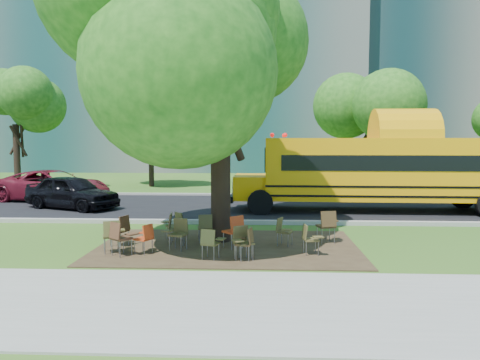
{
  "coord_description": "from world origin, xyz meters",
  "views": [
    {
      "loc": [
        1.92,
        -12.96,
        2.89
      ],
      "look_at": [
        1.13,
        3.91,
        1.46
      ],
      "focal_mm": 35.0,
      "sensor_mm": 36.0,
      "label": 1
    }
  ],
  "objects_px": {
    "chair_5": "(242,240)",
    "bg_car_red": "(53,186)",
    "main_tree": "(220,46)",
    "chair_7": "(309,237)",
    "chair_13": "(328,223)",
    "school_bus": "(399,170)",
    "chair_0": "(112,233)",
    "chair_12": "(283,229)",
    "chair_8": "(121,227)",
    "chair_11": "(235,228)",
    "black_car": "(72,192)",
    "chair_1": "(120,235)",
    "chair_2": "(145,236)",
    "chair_6": "(246,240)",
    "chair_10": "(175,226)",
    "chair_14": "(206,225)",
    "chair_3": "(178,231)",
    "chair_4": "(211,241)",
    "chair_9": "(175,223)"
  },
  "relations": [
    {
      "from": "chair_1",
      "to": "chair_6",
      "type": "bearing_deg",
      "value": 34.15
    },
    {
      "from": "chair_0",
      "to": "chair_7",
      "type": "height_order",
      "value": "chair_0"
    },
    {
      "from": "chair_4",
      "to": "chair_9",
      "type": "bearing_deg",
      "value": 136.59
    },
    {
      "from": "chair_1",
      "to": "chair_3",
      "type": "xyz_separation_m",
      "value": [
        1.31,
        0.72,
        -0.02
      ]
    },
    {
      "from": "chair_6",
      "to": "chair_11",
      "type": "xyz_separation_m",
      "value": [
        -0.34,
        1.18,
        0.07
      ]
    },
    {
      "from": "chair_5",
      "to": "chair_6",
      "type": "relative_size",
      "value": 1.04
    },
    {
      "from": "chair_3",
      "to": "bg_car_red",
      "type": "relative_size",
      "value": 0.16
    },
    {
      "from": "chair_8",
      "to": "bg_car_red",
      "type": "xyz_separation_m",
      "value": [
        -6.04,
        9.17,
        0.21
      ]
    },
    {
      "from": "main_tree",
      "to": "chair_3",
      "type": "relative_size",
      "value": 10.73
    },
    {
      "from": "chair_11",
      "to": "chair_12",
      "type": "bearing_deg",
      "value": -24.52
    },
    {
      "from": "chair_2",
      "to": "chair_9",
      "type": "height_order",
      "value": "chair_9"
    },
    {
      "from": "chair_2",
      "to": "chair_9",
      "type": "relative_size",
      "value": 0.98
    },
    {
      "from": "chair_1",
      "to": "chair_2",
      "type": "relative_size",
      "value": 1.12
    },
    {
      "from": "school_bus",
      "to": "chair_5",
      "type": "relative_size",
      "value": 14.7
    },
    {
      "from": "main_tree",
      "to": "chair_7",
      "type": "height_order",
      "value": "main_tree"
    },
    {
      "from": "chair_7",
      "to": "chair_14",
      "type": "relative_size",
      "value": 0.95
    },
    {
      "from": "black_car",
      "to": "chair_11",
      "type": "bearing_deg",
      "value": -109.67
    },
    {
      "from": "chair_13",
      "to": "school_bus",
      "type": "bearing_deg",
      "value": 44.68
    },
    {
      "from": "chair_0",
      "to": "chair_12",
      "type": "distance_m",
      "value": 4.5
    },
    {
      "from": "chair_3",
      "to": "chair_8",
      "type": "xyz_separation_m",
      "value": [
        -1.61,
        0.38,
        0.01
      ]
    },
    {
      "from": "main_tree",
      "to": "chair_11",
      "type": "relative_size",
      "value": 9.95
    },
    {
      "from": "main_tree",
      "to": "chair_10",
      "type": "xyz_separation_m",
      "value": [
        -1.21,
        -0.6,
        -4.94
      ]
    },
    {
      "from": "black_car",
      "to": "chair_9",
      "type": "bearing_deg",
      "value": -113.04
    },
    {
      "from": "chair_0",
      "to": "chair_9",
      "type": "distance_m",
      "value": 2.16
    },
    {
      "from": "chair_5",
      "to": "bg_car_red",
      "type": "bearing_deg",
      "value": -78.33
    },
    {
      "from": "chair_10",
      "to": "black_car",
      "type": "relative_size",
      "value": 0.21
    },
    {
      "from": "chair_14",
      "to": "bg_car_red",
      "type": "distance_m",
      "value": 11.94
    },
    {
      "from": "chair_11",
      "to": "black_car",
      "type": "distance_m",
      "value": 10.05
    },
    {
      "from": "main_tree",
      "to": "chair_8",
      "type": "bearing_deg",
      "value": -163.62
    },
    {
      "from": "chair_2",
      "to": "chair_9",
      "type": "xyz_separation_m",
      "value": [
        0.43,
        1.75,
        0.01
      ]
    },
    {
      "from": "chair_4",
      "to": "chair_9",
      "type": "xyz_separation_m",
      "value": [
        -1.28,
        2.26,
        0.02
      ]
    },
    {
      "from": "school_bus",
      "to": "chair_10",
      "type": "xyz_separation_m",
      "value": [
        -7.89,
        -6.43,
        -1.17
      ]
    },
    {
      "from": "chair_1",
      "to": "chair_7",
      "type": "distance_m",
      "value": 4.71
    },
    {
      "from": "chair_5",
      "to": "chair_12",
      "type": "bearing_deg",
      "value": -154.32
    },
    {
      "from": "chair_3",
      "to": "chair_5",
      "type": "xyz_separation_m",
      "value": [
        1.72,
        -0.93,
        -0.01
      ]
    },
    {
      "from": "chair_1",
      "to": "chair_12",
      "type": "relative_size",
      "value": 1.12
    },
    {
      "from": "chair_10",
      "to": "black_car",
      "type": "bearing_deg",
      "value": -144.85
    },
    {
      "from": "school_bus",
      "to": "chair_8",
      "type": "bearing_deg",
      "value": -143.38
    },
    {
      "from": "chair_5",
      "to": "chair_10",
      "type": "height_order",
      "value": "chair_10"
    },
    {
      "from": "main_tree",
      "to": "chair_7",
      "type": "relative_size",
      "value": 11.56
    },
    {
      "from": "chair_4",
      "to": "main_tree",
      "type": "bearing_deg",
      "value": 105.54
    },
    {
      "from": "main_tree",
      "to": "chair_5",
      "type": "bearing_deg",
      "value": -71.66
    },
    {
      "from": "chair_8",
      "to": "black_car",
      "type": "height_order",
      "value": "black_car"
    },
    {
      "from": "chair_4",
      "to": "chair_7",
      "type": "relative_size",
      "value": 0.99
    },
    {
      "from": "chair_5",
      "to": "chair_7",
      "type": "height_order",
      "value": "chair_5"
    },
    {
      "from": "chair_9",
      "to": "bg_car_red",
      "type": "height_order",
      "value": "bg_car_red"
    },
    {
      "from": "chair_6",
      "to": "chair_8",
      "type": "distance_m",
      "value": 3.68
    },
    {
      "from": "chair_1",
      "to": "chair_6",
      "type": "distance_m",
      "value": 3.14
    },
    {
      "from": "chair_1",
      "to": "chair_8",
      "type": "distance_m",
      "value": 1.14
    },
    {
      "from": "chair_9",
      "to": "chair_11",
      "type": "distance_m",
      "value": 2.09
    }
  ]
}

